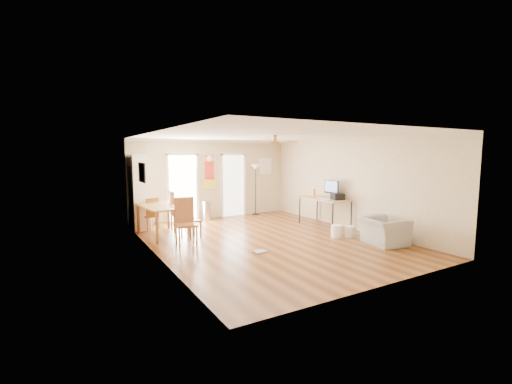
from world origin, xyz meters
TOP-DOWN VIEW (x-y plane):
  - floor at (0.00, 0.00)m, footprint 7.00×7.00m
  - ceiling at (0.00, 0.00)m, footprint 5.50×7.00m
  - wall_back at (0.00, 3.50)m, footprint 5.50×0.04m
  - wall_front at (0.00, -3.50)m, footprint 5.50×0.04m
  - wall_left at (-2.75, 0.00)m, footprint 0.04×7.00m
  - wall_right at (2.75, 0.00)m, footprint 0.04×7.00m
  - crown_molding at (0.00, 0.00)m, footprint 5.50×7.00m
  - kitchen_doorway at (-1.05, 3.48)m, footprint 0.90×0.10m
  - bathroom_doorway at (0.75, 3.48)m, footprint 0.80×0.10m
  - wall_decal at (-0.13, 3.48)m, footprint 0.46×0.03m
  - ac_grille at (2.05, 3.47)m, footprint 0.50×0.04m
  - framed_poster at (-2.73, 1.40)m, footprint 0.04×0.66m
  - ceiling_fan at (0.00, -0.30)m, footprint 1.24×1.24m
  - bookshelf at (-2.52, 2.99)m, footprint 0.52×0.99m
  - dining_table at (-2.15, 1.76)m, footprint 1.11×1.70m
  - dining_chair_right_a at (-1.60, 2.08)m, footprint 0.50×0.50m
  - dining_chair_right_b at (-1.60, 1.16)m, footprint 0.47×0.47m
  - dining_chair_near at (-1.95, 0.49)m, footprint 0.51×0.51m
  - dining_chair_far at (-2.30, 2.61)m, footprint 0.45×0.45m
  - trash_can at (-0.34, 3.20)m, footprint 0.32×0.32m
  - torchiere_lamp at (1.51, 3.24)m, footprint 0.38×0.38m
  - computer_desk at (2.31, 0.54)m, footprint 0.78×1.56m
  - imac at (2.47, 0.44)m, footprint 0.25×0.57m
  - keyboard at (2.20, 0.42)m, footprint 0.13×0.39m
  - printer at (2.45, 0.14)m, footprint 0.41×0.44m
  - orange_bottle at (2.30, 1.01)m, footprint 0.10×0.10m
  - wastebasket_a at (1.68, -0.66)m, footprint 0.30×0.30m
  - wastebasket_b at (1.97, -0.84)m, footprint 0.27×0.27m
  - floor_cloth at (-0.75, -0.87)m, footprint 0.29×0.24m
  - armchair at (2.15, -1.74)m, footprint 1.02×1.12m

SIDE VIEW (x-z plane):
  - floor at x=0.00m, z-range 0.00..0.00m
  - floor_cloth at x=-0.75m, z-range 0.00..0.04m
  - wastebasket_b at x=1.97m, z-range 0.00..0.29m
  - wastebasket_a at x=1.68m, z-range 0.00..0.32m
  - trash_can at x=-0.34m, z-range 0.00..0.61m
  - armchair at x=2.15m, z-range 0.00..0.64m
  - dining_table at x=-2.15m, z-range 0.00..0.81m
  - computer_desk at x=2.31m, z-range 0.00..0.84m
  - dining_chair_far at x=-2.30m, z-range 0.00..0.92m
  - dining_chair_right_b at x=-1.60m, z-range 0.00..1.01m
  - dining_chair_right_a at x=-1.60m, z-range 0.00..1.11m
  - dining_chair_near at x=-1.95m, z-range 0.00..1.11m
  - keyboard at x=2.20m, z-range 0.84..0.85m
  - torchiere_lamp at x=1.51m, z-range 0.00..1.77m
  - printer at x=2.45m, z-range 0.84..1.02m
  - orange_bottle at x=2.30m, z-range 0.84..1.09m
  - kitchen_doorway at x=-1.05m, z-range 0.00..2.10m
  - bathroom_doorway at x=0.75m, z-range 0.00..2.10m
  - bookshelf at x=-2.52m, z-range 0.00..2.13m
  - imac at x=2.47m, z-range 0.84..1.37m
  - wall_back at x=0.00m, z-range 0.00..2.60m
  - wall_front at x=0.00m, z-range 0.00..2.60m
  - wall_left at x=-2.75m, z-range 0.00..2.60m
  - wall_right at x=2.75m, z-range 0.00..2.60m
  - wall_decal at x=-0.13m, z-range 1.00..2.10m
  - ac_grille at x=2.05m, z-range 1.40..2.00m
  - framed_poster at x=-2.73m, z-range 1.46..1.94m
  - ceiling_fan at x=0.00m, z-range 2.33..2.53m
  - crown_molding at x=0.00m, z-range 2.52..2.60m
  - ceiling at x=0.00m, z-range 2.60..2.60m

